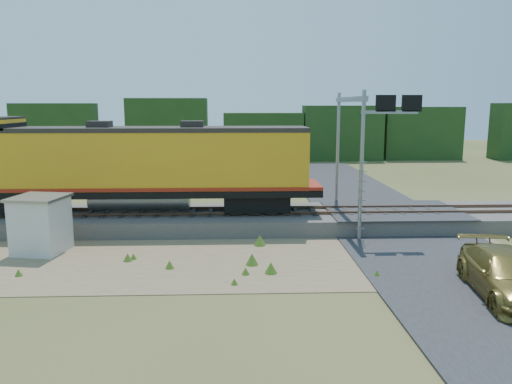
{
  "coord_description": "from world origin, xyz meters",
  "views": [
    {
      "loc": [
        -1.29,
        -19.64,
        6.39
      ],
      "look_at": [
        -0.43,
        3.0,
        2.4
      ],
      "focal_mm": 35.0,
      "sensor_mm": 36.0,
      "label": 1
    }
  ],
  "objects_px": {
    "shed": "(41,224)",
    "signal_gantry": "(359,127)",
    "car": "(507,275)",
    "locomotive": "(133,165)"
  },
  "relations": [
    {
      "from": "shed",
      "to": "signal_gantry",
      "type": "relative_size",
      "value": 0.36
    },
    {
      "from": "signal_gantry",
      "to": "locomotive",
      "type": "bearing_deg",
      "value": 176.69
    },
    {
      "from": "shed",
      "to": "locomotive",
      "type": "bearing_deg",
      "value": 63.57
    },
    {
      "from": "locomotive",
      "to": "car",
      "type": "height_order",
      "value": "locomotive"
    },
    {
      "from": "signal_gantry",
      "to": "car",
      "type": "bearing_deg",
      "value": -73.15
    },
    {
      "from": "shed",
      "to": "signal_gantry",
      "type": "distance_m",
      "value": 15.64
    },
    {
      "from": "locomotive",
      "to": "shed",
      "type": "bearing_deg",
      "value": -126.55
    },
    {
      "from": "locomotive",
      "to": "car",
      "type": "bearing_deg",
      "value": -35.08
    },
    {
      "from": "signal_gantry",
      "to": "car",
      "type": "xyz_separation_m",
      "value": [
        2.85,
        -9.4,
        -4.51
      ]
    },
    {
      "from": "shed",
      "to": "car",
      "type": "distance_m",
      "value": 18.45
    }
  ]
}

